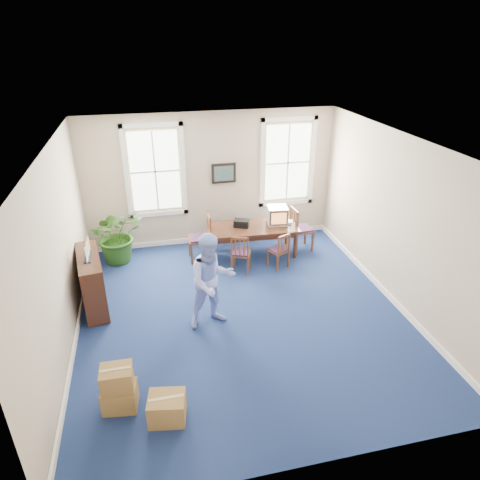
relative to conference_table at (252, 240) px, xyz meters
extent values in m
plane|color=navy|center=(-0.77, -2.29, -0.36)|extent=(6.50, 6.50, 0.00)
plane|color=white|center=(-0.77, -2.29, 2.84)|extent=(6.50, 6.50, 0.00)
plane|color=tan|center=(-0.77, 0.96, 1.24)|extent=(6.50, 0.00, 6.50)
plane|color=tan|center=(-0.77, -5.54, 1.24)|extent=(6.50, 0.00, 6.50)
plane|color=tan|center=(-3.77, -2.29, 1.24)|extent=(0.00, 6.50, 6.50)
plane|color=tan|center=(2.23, -2.29, 1.24)|extent=(0.00, 6.50, 6.50)
cube|color=white|center=(-0.77, 0.93, -0.30)|extent=(6.00, 0.04, 0.12)
cube|color=white|center=(-3.74, -2.29, -0.30)|extent=(0.04, 6.50, 0.12)
cube|color=white|center=(2.20, -2.29, -0.30)|extent=(0.04, 6.50, 0.12)
cube|color=white|center=(0.90, 0.00, 0.38)|extent=(0.22, 0.24, 0.05)
cube|color=black|center=(-0.24, 0.05, 0.44)|extent=(0.40, 0.34, 0.17)
imported|color=#94AAF9|center=(-1.35, -2.44, 0.53)|extent=(0.99, 0.84, 1.78)
cube|color=#3F2115|center=(-3.48, -1.41, 0.18)|extent=(0.60, 1.42, 1.08)
imported|color=#204812|center=(-3.05, 0.37, 0.29)|extent=(1.36, 1.25, 1.29)
camera|label=1|loc=(-2.30, -8.75, 4.47)|focal=32.00mm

